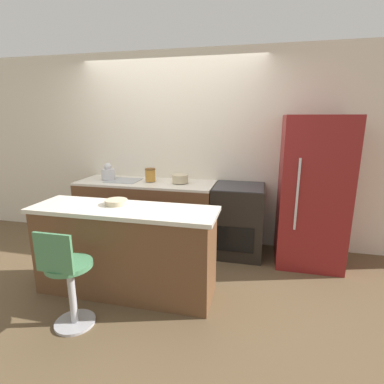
% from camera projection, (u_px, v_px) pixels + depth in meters
% --- Properties ---
extents(ground_plane, '(14.00, 14.00, 0.00)m').
position_uv_depth(ground_plane, '(158.00, 256.00, 3.86)').
color(ground_plane, brown).
extents(wall_back, '(8.00, 0.06, 2.60)m').
position_uv_depth(wall_back, '(173.00, 149.00, 4.21)').
color(wall_back, silver).
rests_on(wall_back, ground_plane).
extents(back_counter, '(1.86, 0.65, 0.90)m').
position_uv_depth(back_counter, '(147.00, 213.00, 4.14)').
color(back_counter, brown).
rests_on(back_counter, ground_plane).
extents(kitchen_island, '(1.83, 0.55, 0.89)m').
position_uv_depth(kitchen_island, '(125.00, 250.00, 2.98)').
color(kitchen_island, brown).
rests_on(kitchen_island, ground_plane).
extents(oven_range, '(0.63, 0.66, 0.90)m').
position_uv_depth(oven_range, '(238.00, 220.00, 3.86)').
color(oven_range, black).
rests_on(oven_range, ground_plane).
extents(refrigerator, '(0.75, 0.74, 1.76)m').
position_uv_depth(refrigerator, '(312.00, 192.00, 3.53)').
color(refrigerator, maroon).
rests_on(refrigerator, ground_plane).
extents(stool_chair, '(0.38, 0.38, 0.90)m').
position_uv_depth(stool_chair, '(68.00, 281.00, 2.46)').
color(stool_chair, '#B7B7BC').
rests_on(stool_chair, ground_plane).
extents(kettle, '(0.19, 0.19, 0.23)m').
position_uv_depth(kettle, '(108.00, 173.00, 4.15)').
color(kettle, silver).
rests_on(kettle, back_counter).
extents(mixing_bowl, '(0.21, 0.21, 0.11)m').
position_uv_depth(mixing_bowl, '(180.00, 179.00, 3.93)').
color(mixing_bowl, '#C1B28E').
rests_on(mixing_bowl, back_counter).
extents(canister_jar, '(0.14, 0.14, 0.17)m').
position_uv_depth(canister_jar, '(150.00, 175.00, 4.01)').
color(canister_jar, '#B77F33').
rests_on(canister_jar, back_counter).
extents(fruit_bowl, '(0.22, 0.22, 0.05)m').
position_uv_depth(fruit_bowl, '(116.00, 202.00, 2.98)').
color(fruit_bowl, '#C1B28E').
rests_on(fruit_bowl, kitchen_island).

